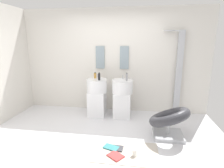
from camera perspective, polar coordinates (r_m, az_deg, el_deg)
name	(u,v)px	position (r m, az deg, el deg)	size (l,w,h in m)	color
ground_plane	(100,141)	(3.53, -3.91, -17.55)	(4.80, 3.60, 0.04)	silver
rear_partition	(113,61)	(4.68, 0.16, 7.30)	(4.80, 0.10, 2.60)	silver
pedestal_sink_left	(97,96)	(4.41, -4.78, -3.78)	(0.49, 0.49, 1.01)	white
pedestal_sink_right	(122,97)	(4.31, 3.25, -4.14)	(0.49, 0.49, 1.01)	white
vanity_mirror_left	(100,57)	(4.66, -3.76, 8.41)	(0.22, 0.03, 0.57)	#8C9EA8
vanity_mirror_right	(124,58)	(4.57, 3.91, 8.31)	(0.22, 0.03, 0.57)	#8C9EA8
shower_column	(178,72)	(4.64, 20.18, 3.69)	(0.49, 0.24, 2.05)	#B7BABF
lounge_chair	(169,119)	(3.64, 17.59, -10.60)	(1.08, 1.08, 0.65)	#B7BABF
area_rug	(126,152)	(3.19, 4.29, -20.69)	(1.07, 0.67, 0.01)	beige
magazine_teal	(111,147)	(3.27, -0.28, -19.43)	(0.26, 0.15, 0.02)	teal
magazine_red	(116,156)	(3.07, 1.14, -21.78)	(0.23, 0.19, 0.02)	#B73838
magazine_charcoal	(117,148)	(3.25, 1.54, -19.65)	(0.21, 0.17, 0.02)	#38383D
coffee_mug	(134,153)	(3.09, 7.12, -20.74)	(0.07, 0.07, 0.11)	white
soap_bottle_amber	(95,76)	(4.43, -5.36, 2.68)	(0.06, 0.06, 0.15)	#C68C38
soap_bottle_grey	(127,77)	(4.12, 4.69, 2.19)	(0.05, 0.05, 0.19)	#99999E
soap_bottle_black	(99,77)	(4.19, -4.08, 2.33)	(0.05, 0.05, 0.18)	black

